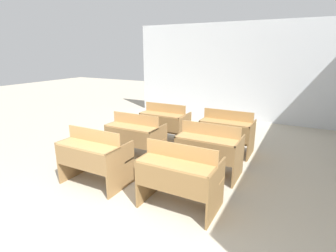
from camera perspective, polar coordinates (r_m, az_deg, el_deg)
wall_back at (r=8.64m, az=14.34°, el=11.30°), size 6.77×0.06×2.99m
bench_front_left at (r=4.46m, az=-15.82°, el=-6.31°), size 1.06×0.69×0.94m
bench_front_right at (r=3.66m, az=2.49°, el=-10.72°), size 1.06×0.69×0.94m
bench_second_left at (r=5.31m, az=-7.15°, el=-2.18°), size 1.06×0.69×0.94m
bench_second_right at (r=4.65m, az=8.91°, el=-4.95°), size 1.06×0.69×0.94m
bench_third_left at (r=6.28m, az=-0.71°, el=0.81°), size 1.06×0.69×0.94m
bench_third_right at (r=5.73m, az=12.68°, el=-1.08°), size 1.06×0.69×0.94m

